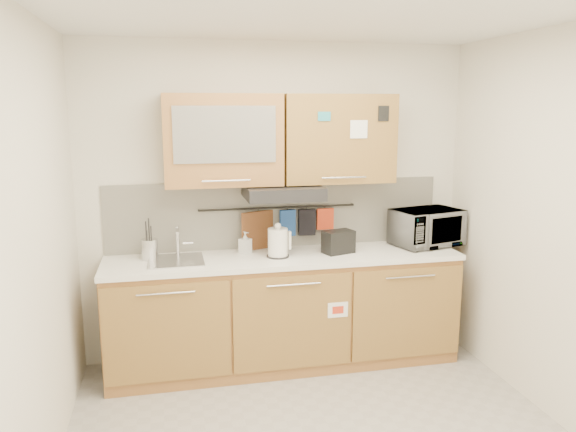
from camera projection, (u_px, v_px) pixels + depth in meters
name	position (u px, v px, depth m)	size (l,w,h in m)	color
ceiling	(331.00, 8.00, 3.00)	(3.20, 3.20, 0.00)	white
wall_back	(277.00, 202.00, 4.68)	(3.20, 3.20, 0.00)	silver
wall_left	(31.00, 260.00, 2.91)	(3.00, 3.00, 0.00)	silver
wall_right	(568.00, 231.00, 3.58)	(3.00, 3.00, 0.00)	silver
base_cabinet	(285.00, 316.00, 4.56)	(2.80, 0.64, 0.88)	#AA6F3C
countertop	(285.00, 258.00, 4.46)	(2.82, 0.62, 0.04)	white
backsplash	(277.00, 214.00, 4.69)	(2.80, 0.02, 0.56)	silver
upper_cabinets	(280.00, 139.00, 4.41)	(1.82, 0.37, 0.70)	#AA6F3C
range_hood	(283.00, 192.00, 4.42)	(0.60, 0.46, 0.10)	black
sink	(176.00, 260.00, 4.30)	(0.42, 0.40, 0.26)	silver
utensil_rail	(278.00, 208.00, 4.64)	(0.02, 0.02, 1.30)	black
utensil_crock	(150.00, 249.00, 4.33)	(0.14, 0.14, 0.32)	silver
kettle	(278.00, 243.00, 4.40)	(0.20, 0.18, 0.27)	white
toaster	(338.00, 242.00, 4.52)	(0.27, 0.21, 0.18)	black
microwave	(427.00, 227.00, 4.76)	(0.56, 0.38, 0.31)	#999999
soap_bottle	(245.00, 242.00, 4.51)	(0.08, 0.08, 0.18)	#999999
cutting_board	(259.00, 234.00, 4.63)	(0.31, 0.02, 0.39)	brown
oven_mitt	(288.00, 223.00, 4.67)	(0.13, 0.03, 0.22)	#204794
dark_pouch	(307.00, 222.00, 4.71)	(0.14, 0.04, 0.22)	black
pot_holder	(325.00, 219.00, 4.73)	(0.14, 0.02, 0.18)	red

